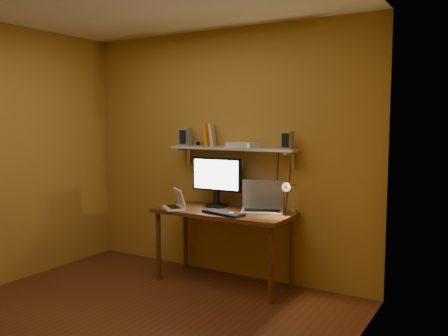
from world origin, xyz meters
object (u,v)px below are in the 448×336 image
Objects in this scene: keyboard at (223,213)px; speaker_right at (288,140)px; mouse at (231,214)px; router at (243,145)px; shelf_camera at (199,143)px; desk_lamp at (290,193)px; speaker_left at (186,137)px; wall_shelf at (233,149)px; netbook at (176,203)px; monitor at (217,179)px; desk at (223,219)px; laptop at (262,203)px.

keyboard is 2.63× the size of speaker_right.
mouse is 0.29× the size of router.
mouse is 0.81× the size of shelf_camera.
shelf_camera reaches higher than desk_lamp.
router is (-0.48, -0.00, -0.06)m from speaker_right.
speaker_left is 0.62× the size of router.
wall_shelf reaches higher than netbook.
speaker_left reaches higher than keyboard.
monitor is at bearing 86.58° from netbook.
keyboard is at bearing -141.76° from speaker_right.
desk_lamp is 0.51m from speaker_right.
desk is 2.46× the size of monitor.
desk is at bearing -90.00° from wall_shelf.
mouse is 1.10m from speaker_left.
speaker_right reaches higher than keyboard.
monitor is at bearing 146.87° from mouse.
netbook is 3.70× the size of mouse.
netbook is at bearing -161.19° from desk.
netbook is at bearing -106.76° from shelf_camera.
keyboard is (-0.25, -0.33, -0.07)m from laptop.
router is (0.12, -0.02, 0.04)m from wall_shelf.
router is (-0.06, 0.35, 0.63)m from mouse.
wall_shelf is at bearing 0.37° from speaker_left.
speaker_left reaches higher than netbook.
monitor is at bearing 138.24° from desk.
wall_shelf reaches higher than monitor.
router reaches higher than netbook.
wall_shelf is at bearing 119.82° from keyboard.
monitor is 2.98× the size of speaker_left.
mouse is at bearing 12.94° from keyboard.
router is (0.02, 0.34, 0.64)m from keyboard.
monitor is 0.89m from speaker_right.
netbook is 0.57m from keyboard.
router is (-0.54, 0.05, 0.44)m from desk_lamp.
wall_shelf is at bearing 152.10° from laptop.
router reaches higher than keyboard.
desk_lamp is (0.56, 0.29, 0.20)m from keyboard.
desk is 0.22m from keyboard.
desk_lamp reaches higher than mouse.
monitor reaches higher than desk.
speaker_left reaches higher than desk.
keyboard is at bearing 37.99° from netbook.
keyboard is 1.05m from speaker_left.
desk_lamp is (0.66, -0.07, -0.40)m from wall_shelf.
shelf_camera reaches higher than monitor.
desk_lamp reaches higher than desk.
desk_lamp is 1.22× the size of router.
laptop reaches higher than mouse.
shelf_camera is at bearing 160.70° from mouse.
keyboard is 0.09m from mouse.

